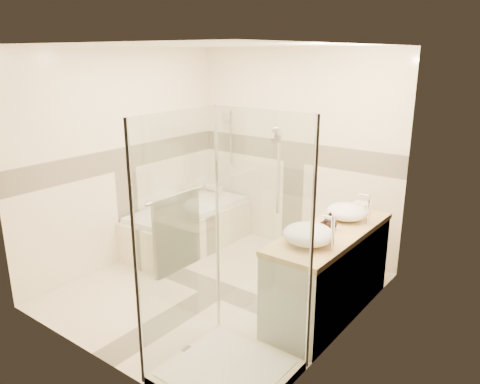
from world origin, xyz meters
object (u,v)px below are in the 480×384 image
Objects in this scene: shower_enclosure at (221,311)px; vessel_sink_near at (346,212)px; bathtub at (189,225)px; vanity at (329,272)px; amenity_bottle_a at (325,225)px; amenity_bottle_b at (330,221)px; vessel_sink_far at (308,234)px.

vessel_sink_near is at bearing 80.51° from shower_enclosure.
vanity is (2.15, -0.35, 0.12)m from bathtub.
vanity is 0.51m from amenity_bottle_a.
vanity is at bearing -86.84° from vessel_sink_near.
amenity_bottle_a is (0.00, -0.46, -0.00)m from vessel_sink_near.
shower_enclosure reaches higher than amenity_bottle_b.
vessel_sink_near is (0.27, 1.63, 0.43)m from shower_enclosure.
vessel_sink_far is (-0.02, -0.41, 0.51)m from vanity.
amenity_bottle_a is 0.10m from amenity_bottle_b.
vessel_sink_far reaches higher than amenity_bottle_a.
amenity_bottle_a is (2.13, -0.44, 0.62)m from bathtub.
vanity is 0.51m from amenity_bottle_b.
shower_enclosure is (1.86, -1.62, 0.20)m from bathtub.
bathtub is 4.22× the size of vessel_sink_near.
vessel_sink_near is at bearing 90.00° from amenity_bottle_a.
amenity_bottle_b is at bearing 90.00° from vessel_sink_far.
shower_enclosure is at bearing -102.10° from amenity_bottle_b.
bathtub is at bearing 138.90° from shower_enclosure.
amenity_bottle_b is at bearing 175.64° from vanity.
vessel_sink_near is at bearing 90.00° from vessel_sink_far.
vessel_sink_far reaches higher than vessel_sink_near.
vessel_sink_near is (-0.02, 0.36, 0.50)m from vanity.
vessel_sink_near is (2.13, 0.01, 0.62)m from bathtub.
vessel_sink_far is 0.41m from amenity_bottle_b.
amenity_bottle_b is (-0.02, 0.00, 0.51)m from vanity.
bathtub is at bearing 170.71° from amenity_bottle_b.
vessel_sink_near is at bearing 93.16° from vanity.
vessel_sink_far is at bearing -19.60° from bathtub.
bathtub is at bearing 168.23° from amenity_bottle_a.
vessel_sink_near is 0.46m from amenity_bottle_a.
amenity_bottle_a is at bearing -102.04° from vanity.
vessel_sink_near reaches higher than amenity_bottle_a.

